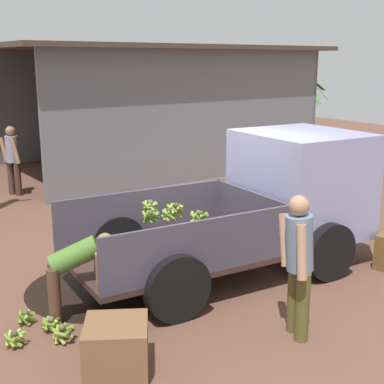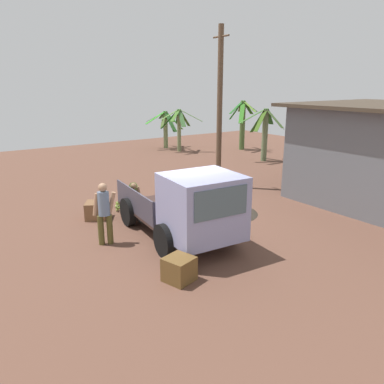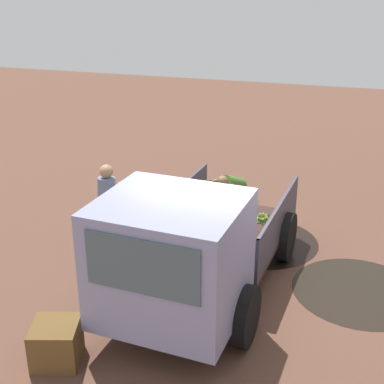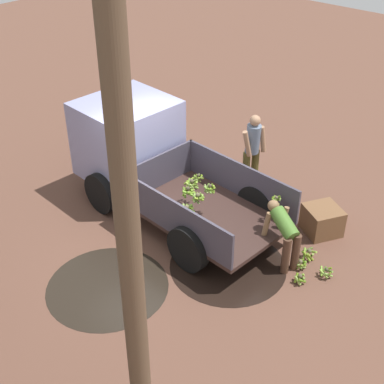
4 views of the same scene
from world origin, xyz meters
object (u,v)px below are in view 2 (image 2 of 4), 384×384
utility_pole (220,109)px  wooden_crate_1 (179,269)px  person_bystander_near_shed (299,168)px  person_worker_loading (133,192)px  cargo_truck (194,208)px  banana_bunch_on_ground_3 (127,206)px  banana_bunch_on_ground_1 (119,207)px  banana_bunch_on_ground_0 (134,203)px  person_foreground_visitor (104,211)px  wooden_crate_0 (96,210)px  banana_bunch_on_ground_2 (119,203)px

utility_pole → wooden_crate_1: utility_pole is taller
person_bystander_near_shed → person_worker_loading: bearing=53.6°
cargo_truck → banana_bunch_on_ground_3: size_ratio=19.15×
cargo_truck → person_bystander_near_shed: cargo_truck is taller
cargo_truck → banana_bunch_on_ground_3: cargo_truck is taller
banana_bunch_on_ground_1 → banana_bunch_on_ground_3: banana_bunch_on_ground_1 is taller
banana_bunch_on_ground_0 → banana_bunch_on_ground_1: banana_bunch_on_ground_1 is taller
person_foreground_visitor → banana_bunch_on_ground_0: 3.38m
banana_bunch_on_ground_1 → wooden_crate_0: (0.26, -0.89, 0.14)m
cargo_truck → wooden_crate_1: (1.33, -1.29, -0.82)m
utility_pole → banana_bunch_on_ground_2: size_ratio=24.18×
cargo_truck → person_bystander_near_shed: (-2.30, 6.75, -0.18)m
banana_bunch_on_ground_1 → wooden_crate_1: bearing=-8.3°
utility_pole → wooden_crate_0: (0.94, -5.71, -2.98)m
person_bystander_near_shed → wooden_crate_1: size_ratio=2.79×
banana_bunch_on_ground_2 → banana_bunch_on_ground_1: bearing=-23.8°
utility_pole → banana_bunch_on_ground_1: (0.68, -4.83, -3.12)m
wooden_crate_0 → person_foreground_visitor: bearing=-13.1°
banana_bunch_on_ground_1 → banana_bunch_on_ground_0: bearing=108.4°
banana_bunch_on_ground_1 → person_bystander_near_shed: bearing=78.1°
banana_bunch_on_ground_0 → wooden_crate_1: bearing=-14.8°
person_worker_loading → person_foreground_visitor: bearing=-19.9°
banana_bunch_on_ground_3 → person_foreground_visitor: bearing=-35.7°
cargo_truck → person_worker_loading: cargo_truck is taller
utility_pole → wooden_crate_0: utility_pole is taller
utility_pole → banana_bunch_on_ground_0: (0.46, -4.16, -3.15)m
utility_pole → person_foreground_visitor: 7.27m
wooden_crate_0 → wooden_crate_1: 4.90m
person_worker_loading → wooden_crate_1: person_worker_loading is taller
person_foreground_visitor → person_worker_loading: size_ratio=1.52×
cargo_truck → banana_bunch_on_ground_0: bearing=-178.2°
wooden_crate_1 → wooden_crate_0: bearing=-178.4°
cargo_truck → wooden_crate_1: cargo_truck is taller
utility_pole → banana_bunch_on_ground_3: 5.53m
person_worker_loading → banana_bunch_on_ground_0: (-0.55, 0.26, -0.59)m
person_foreground_visitor → person_bystander_near_shed: (-0.80, 8.66, -0.03)m
person_worker_loading → person_bystander_near_shed: person_bystander_near_shed is taller
person_foreground_visitor → wooden_crate_0: 2.24m
person_worker_loading → wooden_crate_1: bearing=8.1°
cargo_truck → banana_bunch_on_ground_2: bearing=-172.1°
banana_bunch_on_ground_0 → banana_bunch_on_ground_1: (0.22, -0.67, 0.03)m
cargo_truck → person_worker_loading: (-3.50, -0.13, -0.40)m
person_bystander_near_shed → banana_bunch_on_ground_3: size_ratio=6.71×
banana_bunch_on_ground_0 → wooden_crate_1: size_ratio=0.39×
person_foreground_visitor → banana_bunch_on_ground_2: person_foreground_visitor is taller
banana_bunch_on_ground_3 → banana_bunch_on_ground_0: bearing=120.2°
utility_pole → wooden_crate_1: bearing=-43.7°
banana_bunch_on_ground_1 → banana_bunch_on_ground_2: 0.53m
person_bystander_near_shed → banana_bunch_on_ground_1: (-1.54, -7.29, -0.79)m
utility_pole → person_bystander_near_shed: (2.22, 2.46, -2.33)m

